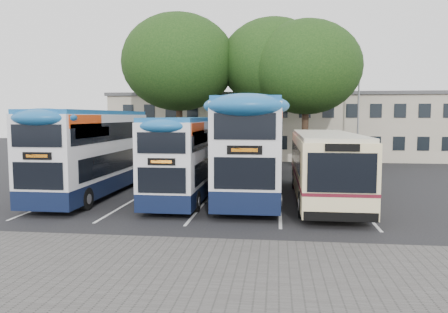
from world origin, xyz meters
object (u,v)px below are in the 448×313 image
tree_right (306,67)px  lamp_post (359,103)px  bus_dd_right (253,144)px  bus_dd_left (93,149)px  tree_mid (273,63)px  tree_left (179,62)px  bus_single (325,162)px  bus_dd_mid (187,154)px

tree_right → lamp_post: bearing=34.1°
tree_right → bus_dd_right: tree_right is taller
tree_right → bus_dd_left: 17.23m
tree_mid → bus_dd_left: bearing=-123.2°
tree_left → tree_mid: tree_left is taller
tree_mid → bus_dd_right: size_ratio=1.01×
tree_right → bus_single: (0.19, -11.90, -5.76)m
tree_left → bus_dd_left: tree_left is taller
tree_left → bus_dd_mid: size_ratio=1.26×
bus_single → tree_right: bearing=90.9°
bus_dd_left → bus_dd_right: bus_dd_right is taller
bus_dd_left → bus_dd_mid: bearing=-0.9°
bus_single → bus_dd_right: bearing=166.6°
tree_right → bus_dd_right: 12.57m
tree_left → bus_dd_right: (6.48, -11.97, -5.56)m
tree_left → bus_dd_mid: 14.58m
tree_left → bus_single: 17.40m
tree_left → bus_single: (9.93, -12.79, -6.37)m
tree_mid → bus_dd_mid: size_ratio=1.22×
tree_mid → tree_right: (2.46, -1.62, -0.55)m
bus_dd_right → bus_single: size_ratio=1.06×
tree_left → bus_dd_mid: (3.28, -12.87, -6.02)m
bus_dd_mid → bus_single: (6.65, 0.08, -0.35)m
lamp_post → bus_single: size_ratio=0.83×
tree_right → bus_dd_right: bearing=-106.4°
lamp_post → tree_right: bearing=-145.9°
bus_single → lamp_post: bearing=74.4°
tree_left → bus_dd_right: 14.70m
tree_left → bus_dd_left: 14.15m
tree_mid → bus_single: size_ratio=1.07×
lamp_post → tree_left: (-14.08, -2.05, 3.12)m
bus_dd_right → bus_single: (3.45, -0.82, -0.81)m
tree_left → bus_dd_right: tree_left is taller
lamp_post → tree_mid: size_ratio=0.78×
lamp_post → tree_right: 5.81m
lamp_post → tree_mid: tree_mid is taller
bus_dd_right → tree_mid: bearing=86.4°
tree_mid → bus_dd_mid: (-4.00, -13.60, -5.96)m
tree_mid → bus_dd_left: size_ratio=1.12×
tree_left → tree_mid: (7.28, 0.74, -0.06)m
bus_dd_left → bus_single: (11.50, 0.00, -0.54)m
bus_dd_mid → bus_dd_right: (3.19, 0.90, 0.46)m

